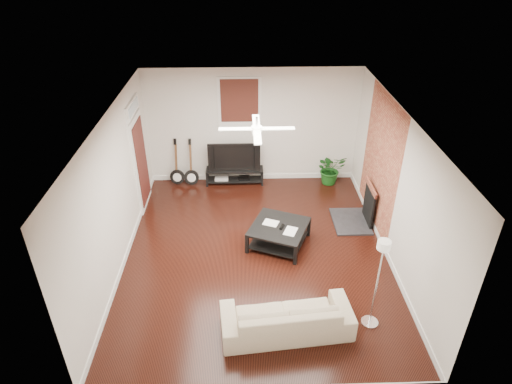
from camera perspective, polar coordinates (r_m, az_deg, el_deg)
room at (r=7.82m, az=0.09°, el=0.07°), size 5.01×6.01×2.81m
brick_accent at (r=9.11m, az=15.76°, el=3.53°), size 0.02×2.20×2.80m
fireplace at (r=9.48m, az=13.30°, el=-1.51°), size 0.80×1.10×0.92m
window_back at (r=10.29m, az=-2.15°, el=11.22°), size 1.00×0.06×1.30m
door_left at (r=9.83m, az=-14.82°, el=4.77°), size 0.08×1.00×2.50m
tv_stand at (r=10.84m, az=-2.77°, el=2.09°), size 1.39×0.37×0.39m
tv at (r=10.60m, az=-2.84°, el=4.76°), size 1.24×0.16×0.72m
coffee_table at (r=8.75m, az=2.96°, el=-5.56°), size 1.35×1.35×0.43m
sofa at (r=7.05m, az=3.98°, el=-15.77°), size 2.08×0.99×0.59m
floor_lamp at (r=7.00m, az=15.36°, el=-11.45°), size 0.30×0.30×1.64m
potted_plant at (r=10.90m, az=9.63°, el=2.97°), size 0.81×0.75×0.77m
guitar_left at (r=10.75m, az=-10.33°, el=3.68°), size 0.40×0.31×1.16m
guitar_right at (r=10.68m, az=-8.49°, el=3.65°), size 0.38×0.28×1.16m
ceiling_fan at (r=7.28m, az=0.10°, el=8.20°), size 1.24×1.24×0.32m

